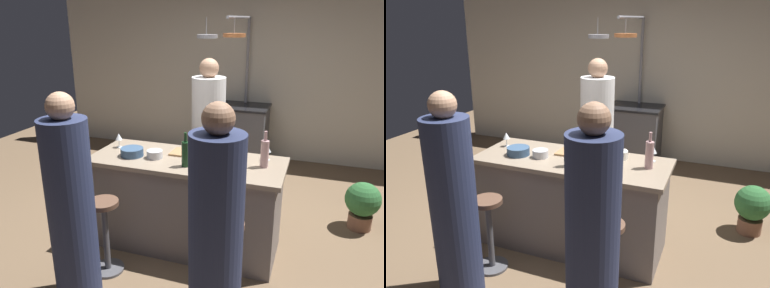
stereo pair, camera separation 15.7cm
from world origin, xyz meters
The scene contains 21 objects.
ground_plane centered at (0.00, 0.00, 0.00)m, with size 9.00×9.00×0.00m, color brown.
back_wall centered at (0.00, 2.85, 1.30)m, with size 6.40×0.16×2.60m, color beige.
kitchen_island centered at (0.00, 0.00, 0.45)m, with size 1.80×0.72×0.90m.
stove_range centered at (0.00, 2.45, 0.45)m, with size 0.80×0.64×0.89m.
chef centered at (-0.04, 0.80, 0.81)m, with size 0.37×0.37×1.74m.
bar_stool_left centered at (-0.52, -0.62, 0.38)m, with size 0.28×0.28×0.68m.
guest_left centered at (-0.57, -0.97, 0.77)m, with size 0.35×0.35×1.66m.
bar_stool_right centered at (0.55, -0.62, 0.38)m, with size 0.28×0.28×0.68m.
guest_right centered at (0.57, -1.01, 0.78)m, with size 0.36×0.36×1.68m.
overhead_pot_rack centered at (-0.06, 2.01, 1.68)m, with size 0.62×1.33×2.17m.
potted_plant centered at (1.64, 0.89, 0.30)m, with size 0.36×0.36×0.52m.
cutting_board centered at (-0.04, 0.14, 0.91)m, with size 0.32×0.22×0.02m, color #997047.
pepper_mill centered at (0.17, -0.07, 1.01)m, with size 0.05×0.05×0.21m, color #382319.
wine_bottle_amber centered at (0.39, -0.07, 1.01)m, with size 0.07×0.07×0.30m.
wine_bottle_red centered at (0.05, -0.17, 1.02)m, with size 0.07×0.07×0.31m.
wine_bottle_rose centered at (0.70, 0.04, 1.03)m, with size 0.07×0.07×0.32m.
wine_glass_near_left_guest centered at (0.70, 0.22, 1.01)m, with size 0.07×0.07×0.15m.
wine_glass_by_chef centered at (-0.76, 0.09, 1.01)m, with size 0.07×0.07×0.15m.
mixing_bowl_ceramic centered at (0.41, 0.17, 0.94)m, with size 0.15×0.15×0.08m, color silver.
mixing_bowl_blue centered at (-0.52, -0.09, 0.94)m, with size 0.21×0.21×0.08m, color #334C6B.
mixing_bowl_steel centered at (-0.29, -0.07, 0.94)m, with size 0.15×0.15×0.07m, color #B7B7BC.
Camera 2 is at (1.27, -3.02, 2.13)m, focal length 35.43 mm.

